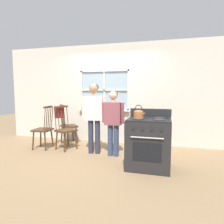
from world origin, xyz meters
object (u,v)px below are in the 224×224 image
chair_near_wall (68,126)px  handbag (59,112)px  chair_by_window (65,130)px  person_teen_center (113,118)px  potted_plant (96,107)px  kettle (139,114)px  person_elderly_left (94,111)px  chair_center_cluster (43,130)px  stove (149,143)px

chair_near_wall → handbag: (0.01, -0.45, 0.42)m
chair_by_window → person_teen_center: bearing=-72.9°
chair_by_window → potted_plant: bearing=-3.3°
kettle → person_teen_center: bearing=135.3°
kettle → handbag: bearing=156.7°
person_elderly_left → chair_by_window: bearing=163.2°
chair_center_cluster → stove: bearing=73.1°
person_elderly_left → kettle: person_elderly_left is taller
chair_near_wall → chair_by_window: bearing=157.9°
person_elderly_left → person_teen_center: 0.49m
person_teen_center → stove: 1.02m
person_elderly_left → potted_plant: (-0.31, 1.01, 0.02)m
stove → handbag: size_ratio=3.53×
chair_center_cluster → person_teen_center: person_teen_center is taller
chair_by_window → chair_center_cluster: same height
chair_by_window → stove: bearing=-82.8°
handbag → chair_by_window: bearing=-25.3°
chair_by_window → person_elderly_left: size_ratio=0.67×
person_elderly_left → kettle: 1.31m
chair_near_wall → person_elderly_left: person_elderly_left is taller
chair_center_cluster → chair_near_wall: bearing=147.8°
chair_center_cluster → kettle: (2.46, -0.72, 0.55)m
stove → person_elderly_left: bearing=156.3°
kettle → potted_plant: 2.22m
chair_near_wall → potted_plant: (0.71, 0.34, 0.52)m
chair_center_cluster → person_elderly_left: (1.35, -0.03, 0.50)m
chair_near_wall → person_elderly_left: 1.32m
stove → kettle: size_ratio=4.39×
chair_near_wall → kettle: 2.58m
chair_center_cluster → handbag: size_ratio=3.47×
person_elderly_left → handbag: size_ratio=5.20×
chair_by_window → kettle: kettle is taller
handbag → chair_center_cluster: bearing=-151.5°
handbag → person_teen_center: bearing=-10.8°
chair_near_wall → kettle: size_ratio=4.31×
potted_plant → stove: bearing=-44.6°
person_elderly_left → person_teen_center: size_ratio=1.11×
person_teen_center → handbag: (-1.48, 0.28, 0.04)m
chair_center_cluster → handbag: same height
kettle → handbag: 2.31m
chair_center_cluster → potted_plant: 1.53m
kettle → chair_near_wall: bearing=147.2°
chair_near_wall → stove: 2.61m
chair_by_window → kettle: size_ratio=4.31×
handbag → chair_near_wall: bearing=90.9°
person_elderly_left → stove: person_elderly_left is taller
chair_near_wall → person_teen_center: size_ratio=0.74×
kettle → chair_center_cluster: bearing=163.6°
chair_by_window → kettle: bearing=-87.8°
handbag → person_elderly_left: bearing=-12.2°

